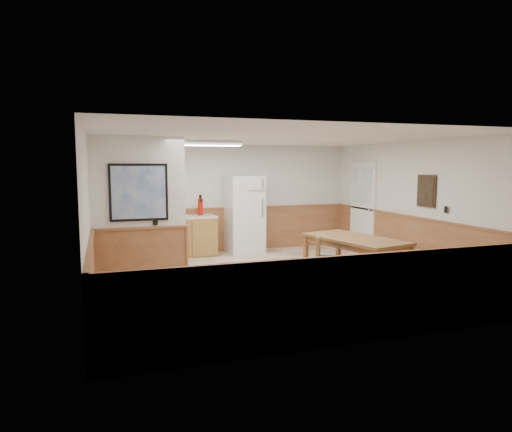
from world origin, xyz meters
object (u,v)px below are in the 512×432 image
object	(u,v)px
dining_table	(355,243)
fire_extinguisher	(200,206)
soap_bottle	(131,213)
refrigerator	(245,214)
dining_bench	(419,256)
dining_chair	(323,256)

from	to	relation	value
dining_table	fire_extinguisher	world-z (taller)	fire_extinguisher
dining_table	soap_bottle	bearing A→B (deg)	127.11
refrigerator	dining_table	xyz separation A→B (m)	(1.14, -2.99, -0.23)
refrigerator	dining_bench	distance (m)	3.96
soap_bottle	dining_bench	bearing A→B (deg)	-31.34
fire_extinguisher	refrigerator	bearing A→B (deg)	5.28
refrigerator	dining_table	bearing A→B (deg)	-72.02
refrigerator	dining_bench	world-z (taller)	refrigerator
refrigerator	fire_extinguisher	world-z (taller)	refrigerator
soap_bottle	fire_extinguisher	bearing A→B (deg)	2.40
dining_chair	soap_bottle	xyz separation A→B (m)	(-2.97, 3.21, 0.50)
dining_bench	dining_chair	size ratio (longest dim) A/B	1.78
refrigerator	soap_bottle	xyz separation A→B (m)	(-2.55, 0.03, 0.11)
fire_extinguisher	soap_bottle	distance (m)	1.53
fire_extinguisher	dining_table	bearing A→B (deg)	-44.30
dining_table	dining_bench	size ratio (longest dim) A/B	1.36
dining_chair	fire_extinguisher	bearing A→B (deg)	137.45
dining_bench	dining_chair	bearing A→B (deg)	174.00
dining_bench	soap_bottle	xyz separation A→B (m)	(-5.03, 3.07, 0.66)
dining_chair	soap_bottle	size ratio (longest dim) A/B	4.27
dining_chair	fire_extinguisher	world-z (taller)	fire_extinguisher
refrigerator	fire_extinguisher	distance (m)	1.04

